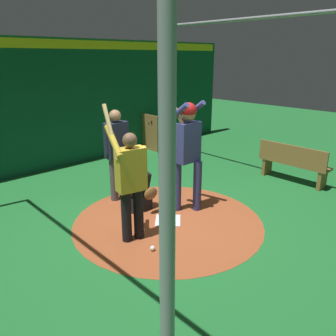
{
  "coord_description": "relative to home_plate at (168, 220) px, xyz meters",
  "views": [
    {
      "loc": [
        3.73,
        -3.5,
        2.66
      ],
      "look_at": [
        0.0,
        0.0,
        0.95
      ],
      "focal_mm": 35.88,
      "sensor_mm": 36.0,
      "label": 1
    }
  ],
  "objects": [
    {
      "name": "batter",
      "position": [
        -0.11,
        0.56,
        1.19
      ],
      "size": [
        0.68,
        0.49,
        2.25
      ],
      "color": "navy",
      "rests_on": "ground"
    },
    {
      "name": "bat_rack",
      "position": [
        -3.85,
        2.73,
        0.48
      ],
      "size": [
        1.06,
        0.21,
        1.05
      ],
      "color": "olive",
      "rests_on": "ground"
    },
    {
      "name": "ground_plane",
      "position": [
        0.0,
        0.0,
        -0.01
      ],
      "size": [
        27.82,
        27.82,
        0.0
      ],
      "primitive_type": "plane",
      "color": "#1E6B2D"
    },
    {
      "name": "baseball_0",
      "position": [
        0.52,
        -0.79,
        0.03
      ],
      "size": [
        0.07,
        0.07,
        0.07
      ],
      "primitive_type": "sphere",
      "color": "white",
      "rests_on": "dirt_circle"
    },
    {
      "name": "home_plate",
      "position": [
        0.0,
        0.0,
        0.0
      ],
      "size": [
        0.59,
        0.59,
        0.01
      ],
      "primitive_type": "cube",
      "rotation": [
        0.0,
        0.0,
        0.79
      ],
      "color": "white",
      "rests_on": "dirt_circle"
    },
    {
      "name": "back_wall",
      "position": [
        -4.09,
        0.0,
        1.54
      ],
      "size": [
        0.22,
        11.82,
        3.07
      ],
      "color": "#0F472D",
      "rests_on": "ground"
    },
    {
      "name": "umpire",
      "position": [
        -1.35,
        -0.05,
        0.97
      ],
      "size": [
        0.22,
        0.49,
        1.74
      ],
      "color": "#4C4C51",
      "rests_on": "ground"
    },
    {
      "name": "cage_frame",
      "position": [
        0.0,
        0.0,
        2.3
      ],
      "size": [
        5.43,
        5.11,
        3.38
      ],
      "color": "gray",
      "rests_on": "ground"
    },
    {
      "name": "bench",
      "position": [
        0.5,
        3.28,
        0.43
      ],
      "size": [
        1.54,
        0.36,
        0.85
      ],
      "color": "olive",
      "rests_on": "ground"
    },
    {
      "name": "dirt_circle",
      "position": [
        0.0,
        0.0,
        -0.01
      ],
      "size": [
        3.18,
        3.18,
        0.01
      ],
      "primitive_type": "cylinder",
      "color": "#9E4C28",
      "rests_on": "ground"
    },
    {
      "name": "visitor",
      "position": [
        0.05,
        -0.78,
        0.95
      ],
      "size": [
        0.6,
        0.51,
        2.03
      ],
      "rotation": [
        0.0,
        0.0,
        -0.21
      ],
      "color": "black",
      "rests_on": "ground"
    },
    {
      "name": "catcher",
      "position": [
        -0.7,
        -0.07,
        0.34
      ],
      "size": [
        0.58,
        0.4,
        0.91
      ],
      "color": "black",
      "rests_on": "ground"
    }
  ]
}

